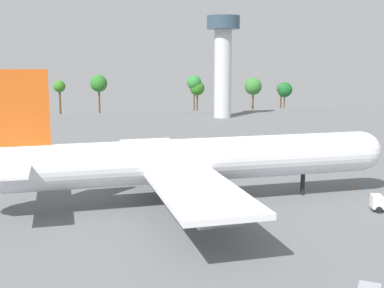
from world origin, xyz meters
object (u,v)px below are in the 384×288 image
control_tower (223,56)px  safety_cone_nose (352,186)px  cargo_airplane (191,161)px  pushback_tractor (134,158)px

control_tower → safety_cone_nose: bearing=-96.4°
cargo_airplane → safety_cone_nose: bearing=3.5°
pushback_tractor → safety_cone_nose: pushback_tractor is taller
safety_cone_nose → control_tower: control_tower is taller
cargo_airplane → control_tower: (39.80, 104.25, 15.79)m
pushback_tractor → control_tower: control_tower is taller
control_tower → pushback_tractor: bearing=-120.8°
cargo_airplane → pushback_tractor: size_ratio=11.83×
safety_cone_nose → control_tower: size_ratio=0.02×
cargo_airplane → safety_cone_nose: 29.02m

